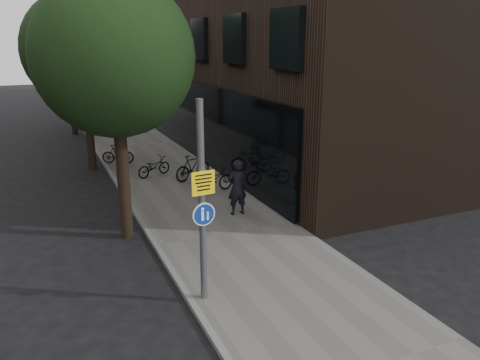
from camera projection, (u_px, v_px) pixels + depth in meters
ground at (273, 289)px, 11.20m from camera, size 120.00×120.00×0.00m
sidewalk at (170, 177)px, 20.05m from camera, size 4.50×60.00×0.12m
curb_edge at (117, 184)px, 19.19m from camera, size 0.15×60.00×0.13m
street_tree_near at (117, 63)px, 12.83m from camera, size 4.40×4.40×7.50m
street_tree_mid at (84, 54)px, 20.28m from camera, size 5.00×5.00×7.80m
street_tree_far at (68, 50)px, 28.18m from camera, size 5.00×5.00×7.80m
signpost at (202, 203)px, 9.97m from camera, size 0.52×0.15×4.49m
pedestrian at (237, 187)px, 15.43m from camera, size 0.70×0.47×1.87m
parked_bike_facade_near at (212, 180)px, 17.80m from camera, size 1.94×1.00×0.97m
parked_bike_facade_far at (193, 167)px, 19.41m from camera, size 1.85×1.13×1.07m
parked_bike_curb_near at (154, 166)px, 19.94m from camera, size 1.69×1.12×0.84m
parked_bike_curb_far at (118, 154)px, 21.98m from camera, size 1.54×0.96×0.89m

